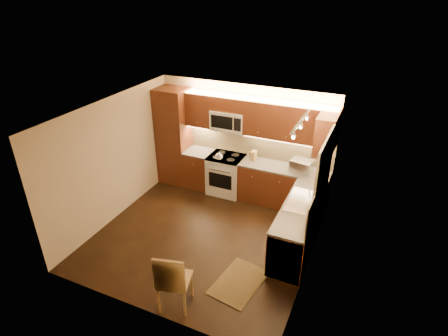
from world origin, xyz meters
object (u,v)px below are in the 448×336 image
at_px(stove, 226,174).
at_px(toaster_oven, 301,166).
at_px(soap_bottle, 316,194).
at_px(microwave, 229,120).
at_px(sink, 303,198).
at_px(kettle, 219,155).
at_px(dining_chair, 175,278).
at_px(knife_block, 254,155).

distance_m(stove, toaster_oven, 1.78).
bearing_deg(toaster_oven, stove, -171.02).
xyz_separation_m(stove, soap_bottle, (2.18, -0.94, 0.54)).
bearing_deg(microwave, sink, -32.21).
bearing_deg(sink, kettle, 156.21).
bearing_deg(dining_chair, toaster_oven, 58.95).
relative_size(microwave, kettle, 3.91).
xyz_separation_m(microwave, dining_chair, (0.65, -3.51, -1.20)).
xyz_separation_m(knife_block, soap_bottle, (1.58, -1.06, -0.01)).
distance_m(toaster_oven, knife_block, 1.09).
bearing_deg(kettle, soap_bottle, -33.31).
bearing_deg(knife_block, kettle, -146.70).
relative_size(soap_bottle, dining_chair, 0.19).
bearing_deg(stove, sink, -29.36).
xyz_separation_m(toaster_oven, dining_chair, (-1.04, -3.39, -0.51)).
bearing_deg(knife_block, stove, -161.22).
distance_m(soap_bottle, dining_chair, 2.92).
bearing_deg(knife_block, soap_bottle, -26.28).
height_order(toaster_oven, dining_chair, toaster_oven).
bearing_deg(stove, toaster_oven, 0.36).
xyz_separation_m(sink, dining_chair, (-1.35, -2.25, -0.45)).
distance_m(sink, dining_chair, 2.66).
height_order(knife_block, soap_bottle, knife_block).
distance_m(sink, knife_block, 1.87).
distance_m(toaster_oven, soap_bottle, 1.07).
distance_m(sink, toaster_oven, 1.18).
height_order(toaster_oven, knife_block, toaster_oven).
relative_size(knife_block, soap_bottle, 1.06).
xyz_separation_m(toaster_oven, soap_bottle, (0.49, -0.95, -0.03)).
bearing_deg(microwave, kettle, -102.58).
bearing_deg(kettle, toaster_oven, -8.38).
bearing_deg(dining_chair, microwave, 86.54).
bearing_deg(stove, dining_chair, -79.06).
height_order(stove, kettle, kettle).
xyz_separation_m(stove, sink, (2.00, -1.12, 0.52)).
bearing_deg(microwave, soap_bottle, -26.15).
height_order(stove, toaster_oven, toaster_oven).
relative_size(kettle, soap_bottle, 1.00).
height_order(stove, knife_block, knife_block).
relative_size(stove, dining_chair, 0.88).
bearing_deg(dining_chair, sink, 45.10).
height_order(sink, dining_chair, sink).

